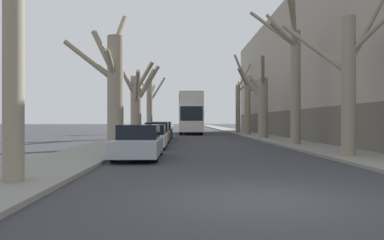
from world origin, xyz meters
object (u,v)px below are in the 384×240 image
at_px(street_tree_right_3, 247,102).
at_px(parked_car_3, 162,131).
at_px(street_tree_left_1, 114,85).
at_px(street_tree_right_2, 262,104).
at_px(parked_car_1, 150,137).
at_px(street_tree_right_0, 349,76).
at_px(street_tree_right_1, 293,75).
at_px(parked_car_0, 139,142).
at_px(street_tree_left_2, 137,101).
at_px(parked_car_2, 157,133).
at_px(street_tree_right_4, 239,105).
at_px(street_tree_left_3, 150,104).
at_px(double_decker_bus, 190,111).
at_px(street_tree_left_0, 19,0).

bearing_deg(street_tree_right_3, parked_car_3, -142.55).
xyz_separation_m(street_tree_left_1, street_tree_right_2, (10.26, 9.98, -0.57)).
relative_size(street_tree_right_3, parked_car_1, 2.07).
distance_m(street_tree_right_0, street_tree_right_1, 7.37).
relative_size(street_tree_right_3, parked_car_0, 1.83).
bearing_deg(street_tree_left_2, parked_car_2, -69.78).
distance_m(street_tree_right_0, parked_car_2, 13.88).
xyz_separation_m(street_tree_right_4, parked_car_0, (-8.56, -30.09, -2.77)).
xyz_separation_m(street_tree_left_3, double_decker_bus, (4.67, -0.32, -0.84)).
relative_size(street_tree_left_0, parked_car_1, 2.15).
bearing_deg(parked_car_3, double_decker_bus, 77.15).
bearing_deg(street_tree_left_3, street_tree_left_0, -89.98).
distance_m(street_tree_left_2, double_decker_bus, 12.85).
relative_size(street_tree_left_1, street_tree_left_3, 1.08).
relative_size(street_tree_left_0, street_tree_right_4, 0.98).
relative_size(street_tree_right_1, parked_car_2, 2.16).
height_order(street_tree_left_0, street_tree_right_2, street_tree_left_0).
xyz_separation_m(street_tree_right_2, parked_car_1, (-8.25, -9.98, -2.24)).
distance_m(double_decker_bus, parked_car_1, 22.76).
bearing_deg(double_decker_bus, parked_car_2, -98.68).
distance_m(street_tree_left_3, street_tree_right_3, 11.73).
bearing_deg(street_tree_right_1, street_tree_right_4, 89.55).
relative_size(street_tree_right_4, parked_car_3, 2.19).
distance_m(parked_car_0, parked_car_3, 16.33).
xyz_separation_m(street_tree_left_3, street_tree_right_1, (10.40, -21.04, 0.84)).
height_order(street_tree_left_3, parked_car_2, street_tree_left_3).
bearing_deg(street_tree_right_3, street_tree_right_4, 87.83).
relative_size(street_tree_right_1, parked_car_1, 2.24).
bearing_deg(parked_car_0, parked_car_2, 90.00).
relative_size(street_tree_left_3, parked_car_1, 1.80).
bearing_deg(parked_car_3, street_tree_left_1, -100.45).
bearing_deg(street_tree_right_2, street_tree_right_1, -89.12).
distance_m(street_tree_left_3, parked_car_0, 28.49).
height_order(street_tree_left_0, street_tree_left_3, street_tree_left_0).
relative_size(street_tree_left_3, parked_car_3, 1.80).
height_order(street_tree_right_4, parked_car_0, street_tree_right_4).
bearing_deg(street_tree_left_0, parked_car_2, 83.24).
xyz_separation_m(street_tree_left_2, double_decker_bus, (4.65, 11.97, -0.56)).
bearing_deg(street_tree_left_1, parked_car_1, 0.06).
bearing_deg(double_decker_bus, street_tree_right_1, -74.55).
relative_size(parked_car_2, parked_car_3, 1.04).
bearing_deg(street_tree_right_0, street_tree_right_3, 90.53).
distance_m(street_tree_right_1, street_tree_right_3, 15.45).
bearing_deg(street_tree_right_1, street_tree_right_0, -89.13).
height_order(double_decker_bus, parked_car_3, double_decker_bus).
bearing_deg(parked_car_2, street_tree_right_0, -51.43).
relative_size(street_tree_left_0, street_tree_right_2, 1.27).
xyz_separation_m(street_tree_left_2, street_tree_right_4, (10.55, 14.10, 0.29)).
bearing_deg(parked_car_0, street_tree_right_0, -0.43).
distance_m(street_tree_right_2, parked_car_2, 9.82).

